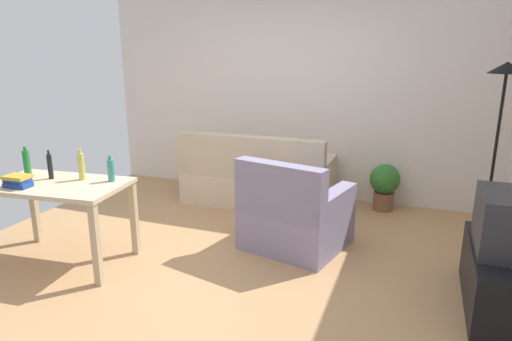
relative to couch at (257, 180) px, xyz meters
name	(u,v)px	position (x,y,z in m)	size (l,w,h in m)	color
ground_plane	(228,260)	(0.29, -1.59, -0.32)	(5.20, 4.40, 0.02)	tan
wall_rear	(294,93)	(0.29, 0.61, 1.04)	(5.20, 0.10, 2.70)	silver
couch	(257,180)	(0.00, 0.00, 0.00)	(1.83, 0.84, 0.92)	beige
tv_stand	(499,279)	(2.54, -1.62, -0.07)	(0.44, 1.10, 0.48)	black
tv	(508,223)	(2.54, -1.62, 0.39)	(0.41, 0.60, 0.44)	#2D2D33
torchiere_lamp	(502,107)	(2.54, -0.61, 1.11)	(0.32, 0.32, 1.81)	black
desk	(58,195)	(-1.12, -2.13, 0.34)	(1.26, 0.81, 0.76)	#C6B28E
potted_plant	(385,184)	(1.53, 0.31, 0.02)	(0.36, 0.36, 0.57)	brown
armchair	(294,217)	(0.79, -1.10, 0.01)	(1.07, 1.03, 0.92)	gray
bottle_green	(27,162)	(-1.59, -2.00, 0.57)	(0.06, 0.06, 0.27)	#1E722D
bottle_dark	(50,166)	(-1.27, -2.04, 0.57)	(0.04, 0.04, 0.27)	black
bottle_squat	(81,166)	(-0.98, -1.97, 0.58)	(0.06, 0.06, 0.29)	#BCB24C
bottle_tall	(111,170)	(-0.70, -1.92, 0.56)	(0.06, 0.06, 0.24)	teal
book_stack	(18,181)	(-1.35, -2.34, 0.51)	(0.24, 0.17, 0.10)	navy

